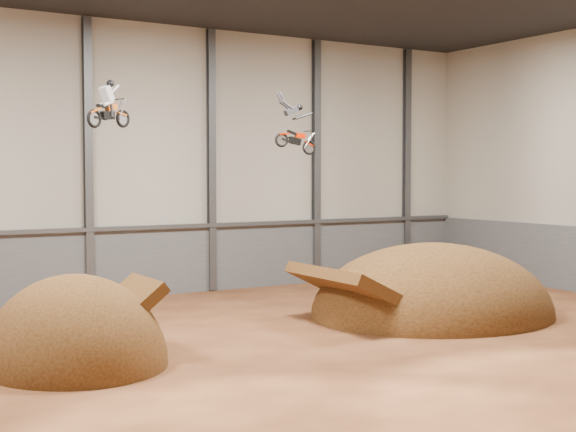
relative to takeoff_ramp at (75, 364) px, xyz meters
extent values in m
plane|color=#4C2714|center=(7.75, -2.01, 0.00)|extent=(40.00, 40.00, 0.00)
cube|color=#B2AC9D|center=(7.75, 12.99, 7.00)|extent=(40.00, 0.10, 14.00)
cube|color=#585A60|center=(7.75, 12.89, 1.75)|extent=(39.80, 0.18, 3.50)
cube|color=#47494F|center=(7.75, 12.74, 3.55)|extent=(39.80, 0.35, 0.20)
cube|color=#47494F|center=(4.42, 12.79, 7.00)|extent=(0.40, 0.36, 13.90)
cube|color=#47494F|center=(11.09, 12.79, 7.00)|extent=(0.40, 0.36, 13.90)
cube|color=#47494F|center=(17.75, 12.79, 7.00)|extent=(0.40, 0.36, 13.90)
cube|color=#47494F|center=(24.42, 12.79, 7.00)|extent=(0.40, 0.36, 13.90)
ellipsoid|color=#38200E|center=(0.00, 0.00, 0.00)|extent=(5.98, 6.89, 5.98)
ellipsoid|color=#38200E|center=(16.26, 0.97, 0.00)|extent=(11.20, 9.91, 6.46)
camera|label=1|loc=(-7.39, -26.04, 6.28)|focal=50.00mm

